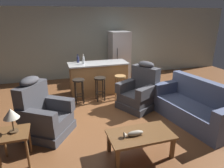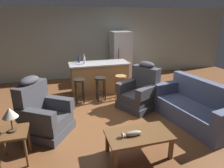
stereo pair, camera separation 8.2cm
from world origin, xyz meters
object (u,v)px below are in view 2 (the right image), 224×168
(bar_stool_middle, at_px, (101,84))
(couch, at_px, (195,108))
(bar_stool_left, at_px, (79,86))
(end_table, at_px, (13,137))
(refrigerator, at_px, (121,56))
(recliner_near_lamp, at_px, (43,114))
(coffee_table, at_px, (139,137))
(table_lamp, at_px, (10,114))
(fish_figurine, at_px, (132,134))
(recliner_near_island, at_px, (140,92))
(kitchen_island, at_px, (99,78))
(bottle_tall_green, at_px, (79,59))
(bar_stool_right, at_px, (121,83))
(bottle_short_amber, at_px, (84,60))

(bar_stool_middle, bearing_deg, couch, -45.02)
(bar_stool_left, distance_m, bar_stool_middle, 0.59)
(end_table, bearing_deg, couch, 4.75)
(bar_stool_middle, bearing_deg, bar_stool_left, 180.00)
(refrigerator, bearing_deg, recliner_near_lamp, -130.38)
(couch, xyz_separation_m, refrigerator, (-0.59, 3.61, 0.54))
(coffee_table, distance_m, bar_stool_left, 2.60)
(couch, distance_m, table_lamp, 3.73)
(recliner_near_lamp, distance_m, refrigerator, 4.17)
(couch, distance_m, refrigerator, 3.70)
(table_lamp, distance_m, bar_stool_left, 2.49)
(end_table, xyz_separation_m, refrigerator, (3.11, 3.92, 0.42))
(fish_figurine, relative_size, bar_stool_middle, 0.50)
(recliner_near_island, xyz_separation_m, kitchen_island, (-0.78, 1.35, 0.06))
(end_table, bearing_deg, bottle_tall_green, 63.67)
(bar_stool_left, bearing_deg, bar_stool_right, 0.00)
(bottle_short_amber, bearing_deg, bottle_tall_green, 117.10)
(recliner_near_lamp, bearing_deg, bottle_short_amber, 92.89)
(refrigerator, bearing_deg, recliner_near_island, -96.76)
(table_lamp, bearing_deg, bottle_short_amber, 59.74)
(fish_figurine, distance_m, table_lamp, 1.96)
(recliner_near_lamp, distance_m, bottle_tall_green, 2.48)
(coffee_table, distance_m, bar_stool_middle, 2.51)
(fish_figurine, bearing_deg, kitchen_island, 87.30)
(recliner_near_lamp, height_order, bottle_short_amber, bottle_short_amber)
(coffee_table, relative_size, couch, 0.55)
(coffee_table, height_order, bar_stool_left, bar_stool_left)
(recliner_near_lamp, bearing_deg, coffee_table, -2.79)
(fish_figurine, relative_size, recliner_near_island, 0.28)
(bar_stool_right, bearing_deg, couch, -56.36)
(recliner_near_island, bearing_deg, kitchen_island, -87.97)
(fish_figurine, distance_m, kitchen_island, 3.16)
(table_lamp, bearing_deg, fish_figurine, -13.77)
(end_table, height_order, bar_stool_right, bar_stool_right)
(fish_figurine, height_order, bottle_tall_green, bottle_tall_green)
(recliner_near_lamp, bearing_deg, kitchen_island, 84.47)
(couch, relative_size, table_lamp, 4.91)
(fish_figurine, xyz_separation_m, bar_stool_left, (-0.55, 2.53, 0.01))
(recliner_near_island, relative_size, table_lamp, 2.93)
(couch, height_order, bottle_tall_green, bottle_tall_green)
(recliner_near_island, relative_size, refrigerator, 0.68)
(fish_figurine, relative_size, bar_stool_right, 0.50)
(recliner_near_island, height_order, end_table, recliner_near_island)
(coffee_table, relative_size, recliner_near_island, 0.92)
(coffee_table, xyz_separation_m, bottle_short_amber, (-0.44, 3.10, 0.70))
(bottle_short_amber, bearing_deg, recliner_near_lamp, -120.84)
(coffee_table, xyz_separation_m, recliner_near_island, (0.79, 1.78, 0.06))
(fish_figurine, bearing_deg, bottle_tall_green, 97.19)
(recliner_near_island, xyz_separation_m, refrigerator, (0.30, 2.55, 0.46))
(bar_stool_middle, bearing_deg, recliner_near_lamp, -138.41)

